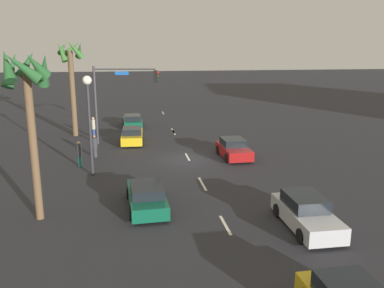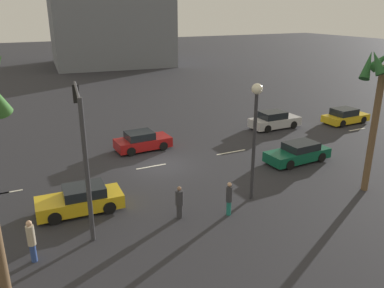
{
  "view_description": "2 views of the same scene",
  "coord_description": "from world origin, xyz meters",
  "px_view_note": "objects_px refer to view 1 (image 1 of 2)",
  "views": [
    {
      "loc": [
        -27.61,
        4.17,
        7.94
      ],
      "look_at": [
        -1.73,
        0.04,
        1.56
      ],
      "focal_mm": 37.36,
      "sensor_mm": 36.0,
      "label": 1
    },
    {
      "loc": [
        8.59,
        22.23,
        9.75
      ],
      "look_at": [
        -2.03,
        0.61,
        1.34
      ],
      "focal_mm": 36.45,
      "sensor_mm": 36.0,
      "label": 2
    }
  ],
  "objects_px": {
    "car_3": "(234,149)",
    "pedestrian_0": "(94,127)",
    "car_5": "(306,213)",
    "pedestrian_1": "(95,146)",
    "palm_tree_1": "(71,68)",
    "car_2": "(132,136)",
    "car_4": "(147,196)",
    "streetlamp": "(89,107)",
    "palm_tree_0": "(27,88)",
    "car_0": "(132,121)",
    "traffic_signal": "(117,92)",
    "pedestrian_2": "(79,153)"
  },
  "relations": [
    {
      "from": "car_0",
      "to": "streetlamp",
      "type": "xyz_separation_m",
      "value": [
        -15.75,
        2.75,
        3.81
      ]
    },
    {
      "from": "car_2",
      "to": "palm_tree_0",
      "type": "height_order",
      "value": "palm_tree_0"
    },
    {
      "from": "traffic_signal",
      "to": "palm_tree_1",
      "type": "height_order",
      "value": "palm_tree_1"
    },
    {
      "from": "streetlamp",
      "to": "pedestrian_2",
      "type": "xyz_separation_m",
      "value": [
        2.03,
        1.0,
        -3.44
      ]
    },
    {
      "from": "car_0",
      "to": "car_2",
      "type": "height_order",
      "value": "car_2"
    },
    {
      "from": "car_2",
      "to": "palm_tree_0",
      "type": "xyz_separation_m",
      "value": [
        -14.97,
        4.6,
        5.56
      ]
    },
    {
      "from": "palm_tree_0",
      "to": "palm_tree_1",
      "type": "bearing_deg",
      "value": 1.54
    },
    {
      "from": "car_4",
      "to": "streetlamp",
      "type": "xyz_separation_m",
      "value": [
        5.89,
        3.14,
        3.78
      ]
    },
    {
      "from": "palm_tree_1",
      "to": "pedestrian_1",
      "type": "bearing_deg",
      "value": -163.67
    },
    {
      "from": "car_2",
      "to": "car_5",
      "type": "distance_m",
      "value": 19.31
    },
    {
      "from": "car_3",
      "to": "palm_tree_0",
      "type": "xyz_separation_m",
      "value": [
        -9.15,
        11.92,
        5.55
      ]
    },
    {
      "from": "car_4",
      "to": "traffic_signal",
      "type": "xyz_separation_m",
      "value": [
        14.25,
        1.66,
        3.78
      ]
    },
    {
      "from": "car_2",
      "to": "car_0",
      "type": "bearing_deg",
      "value": -0.97
    },
    {
      "from": "traffic_signal",
      "to": "pedestrian_1",
      "type": "distance_m",
      "value": 5.59
    },
    {
      "from": "pedestrian_1",
      "to": "pedestrian_0",
      "type": "bearing_deg",
      "value": 5.07
    },
    {
      "from": "car_0",
      "to": "car_2",
      "type": "xyz_separation_m",
      "value": [
        -7.22,
        0.12,
        0.05
      ]
    },
    {
      "from": "car_5",
      "to": "pedestrian_1",
      "type": "bearing_deg",
      "value": 37.11
    },
    {
      "from": "pedestrian_1",
      "to": "pedestrian_2",
      "type": "bearing_deg",
      "value": 160.0
    },
    {
      "from": "car_2",
      "to": "car_3",
      "type": "bearing_deg",
      "value": -128.48
    },
    {
      "from": "pedestrian_1",
      "to": "palm_tree_1",
      "type": "height_order",
      "value": "palm_tree_1"
    },
    {
      "from": "car_5",
      "to": "pedestrian_1",
      "type": "height_order",
      "value": "pedestrian_1"
    },
    {
      "from": "palm_tree_0",
      "to": "car_0",
      "type": "bearing_deg",
      "value": -12.02
    },
    {
      "from": "streetlamp",
      "to": "pedestrian_2",
      "type": "bearing_deg",
      "value": 26.18
    },
    {
      "from": "car_3",
      "to": "pedestrian_2",
      "type": "height_order",
      "value": "pedestrian_2"
    },
    {
      "from": "car_3",
      "to": "car_4",
      "type": "bearing_deg",
      "value": 141.63
    },
    {
      "from": "car_0",
      "to": "palm_tree_0",
      "type": "bearing_deg",
      "value": 167.98
    },
    {
      "from": "car_0",
      "to": "pedestrian_1",
      "type": "distance_m",
      "value": 11.78
    },
    {
      "from": "car_3",
      "to": "palm_tree_1",
      "type": "bearing_deg",
      "value": 52.56
    },
    {
      "from": "pedestrian_1",
      "to": "traffic_signal",
      "type": "bearing_deg",
      "value": -22.22
    },
    {
      "from": "car_3",
      "to": "pedestrian_0",
      "type": "distance_m",
      "value": 13.61
    },
    {
      "from": "car_2",
      "to": "palm_tree_1",
      "type": "distance_m",
      "value": 8.39
    },
    {
      "from": "car_0",
      "to": "traffic_signal",
      "type": "distance_m",
      "value": 8.41
    },
    {
      "from": "car_3",
      "to": "pedestrian_2",
      "type": "bearing_deg",
      "value": 93.57
    },
    {
      "from": "pedestrian_2",
      "to": "palm_tree_1",
      "type": "height_order",
      "value": "palm_tree_1"
    },
    {
      "from": "pedestrian_2",
      "to": "palm_tree_0",
      "type": "height_order",
      "value": "palm_tree_0"
    },
    {
      "from": "palm_tree_0",
      "to": "pedestrian_2",
      "type": "bearing_deg",
      "value": -6.54
    },
    {
      "from": "traffic_signal",
      "to": "pedestrian_0",
      "type": "distance_m",
      "value": 4.9
    },
    {
      "from": "pedestrian_0",
      "to": "car_3",
      "type": "bearing_deg",
      "value": -128.07
    },
    {
      "from": "car_4",
      "to": "car_5",
      "type": "xyz_separation_m",
      "value": [
        -3.38,
        -6.99,
        0.06
      ]
    },
    {
      "from": "car_2",
      "to": "car_3",
      "type": "height_order",
      "value": "car_3"
    },
    {
      "from": "car_5",
      "to": "streetlamp",
      "type": "distance_m",
      "value": 14.22
    },
    {
      "from": "car_2",
      "to": "streetlamp",
      "type": "relative_size",
      "value": 0.68
    },
    {
      "from": "pedestrian_1",
      "to": "palm_tree_0",
      "type": "distance_m",
      "value": 12.14
    },
    {
      "from": "streetlamp",
      "to": "palm_tree_1",
      "type": "height_order",
      "value": "palm_tree_1"
    },
    {
      "from": "car_2",
      "to": "car_5",
      "type": "xyz_separation_m",
      "value": [
        -17.8,
        -7.5,
        0.05
      ]
    },
    {
      "from": "pedestrian_0",
      "to": "pedestrian_2",
      "type": "height_order",
      "value": "pedestrian_0"
    },
    {
      "from": "car_3",
      "to": "car_4",
      "type": "relative_size",
      "value": 0.88
    },
    {
      "from": "car_3",
      "to": "streetlamp",
      "type": "distance_m",
      "value": 10.97
    },
    {
      "from": "car_2",
      "to": "pedestrian_0",
      "type": "distance_m",
      "value": 4.27
    },
    {
      "from": "car_4",
      "to": "pedestrian_0",
      "type": "xyz_separation_m",
      "value": [
        16.99,
        3.9,
        0.4
      ]
    }
  ]
}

